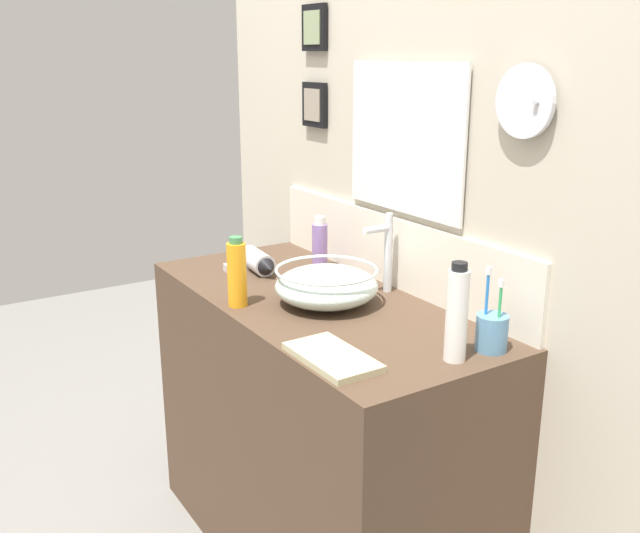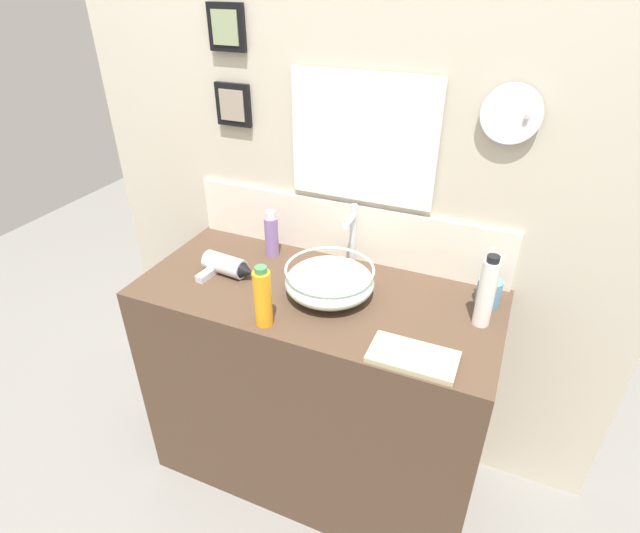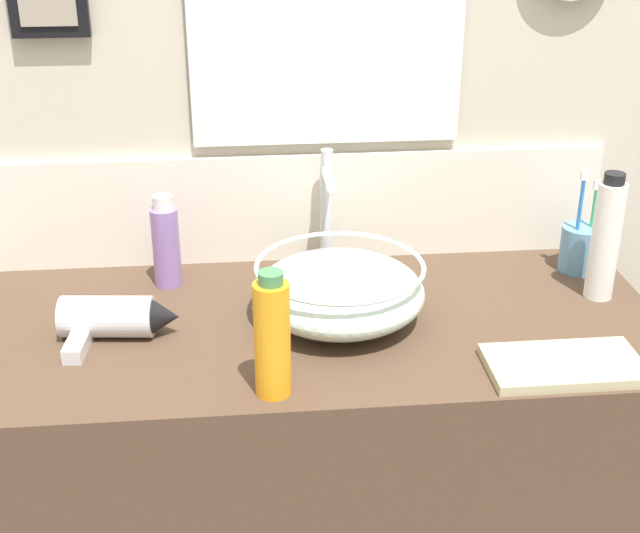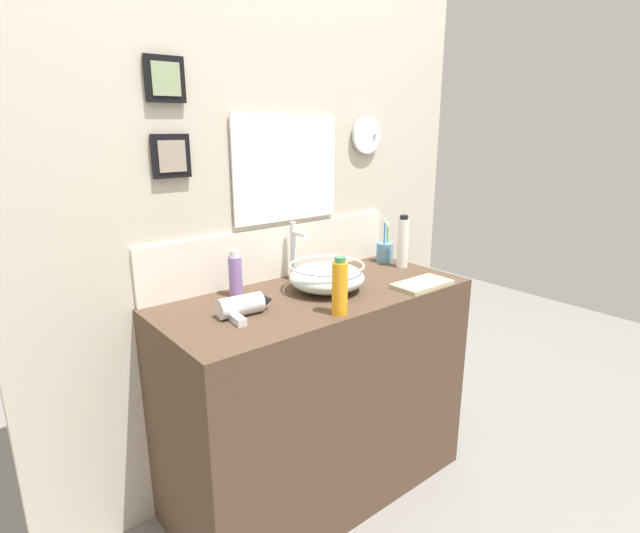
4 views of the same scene
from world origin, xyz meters
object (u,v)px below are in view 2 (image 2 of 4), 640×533
toothbrush_cup (489,292)px  hair_drier (227,266)px  faucet (352,233)px  spray_bottle (272,235)px  soap_dispenser (486,292)px  shampoo_bottle (263,297)px  hand_towel (413,357)px  glass_bowl_sink (330,281)px

toothbrush_cup → hair_drier: bearing=-168.4°
faucet → hair_drier: bearing=-148.9°
spray_bottle → soap_dispenser: size_ratio=0.75×
toothbrush_cup → soap_dispenser: soap_dispenser is taller
soap_dispenser → shampoo_bottle: bearing=-156.7°
hair_drier → hand_towel: hair_drier is taller
faucet → shampoo_bottle: faucet is taller
spray_bottle → hand_towel: 0.71m
faucet → hand_towel: size_ratio=0.98×
hair_drier → soap_dispenser: soap_dispenser is taller
shampoo_bottle → spray_bottle: size_ratio=1.13×
toothbrush_cup → spray_bottle: toothbrush_cup is taller
faucet → hand_towel: faucet is taller
hair_drier → spray_bottle: spray_bottle is taller
hair_drier → spray_bottle: (0.07, 0.18, 0.05)m
hand_towel → toothbrush_cup: bearing=66.7°
glass_bowl_sink → soap_dispenser: size_ratio=1.23×
toothbrush_cup → faucet: bearing=174.0°
spray_bottle → glass_bowl_sink: bearing=-29.1°
glass_bowl_sink → hair_drier: (-0.37, -0.02, -0.02)m
hair_drier → faucet: bearing=31.1°
hand_towel → glass_bowl_sink: bearing=149.0°
toothbrush_cup → hand_towel: (-0.15, -0.34, -0.04)m
glass_bowl_sink → faucet: faucet is taller
faucet → soap_dispenser: bearing=-18.9°
hair_drier → soap_dispenser: bearing=4.3°
toothbrush_cup → shampoo_bottle: (-0.59, -0.36, 0.05)m
shampoo_bottle → hand_towel: (0.44, 0.02, -0.08)m
spray_bottle → hand_towel: size_ratio=0.73×
hand_towel → shampoo_bottle: bearing=-177.6°
faucet → toothbrush_cup: size_ratio=1.15×
faucet → toothbrush_cup: 0.48m
toothbrush_cup → hand_towel: 0.37m
hand_towel → faucet: bearing=129.3°
soap_dispenser → hand_towel: soap_dispenser is taller
hair_drier → spray_bottle: 0.20m
faucet → hand_towel: (0.32, -0.39, -0.12)m
glass_bowl_sink → hair_drier: size_ratio=1.44×
faucet → spray_bottle: 0.30m
shampoo_bottle → hand_towel: shampoo_bottle is taller
hair_drier → hand_towel: size_ratio=0.83×
hair_drier → toothbrush_cup: 0.85m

